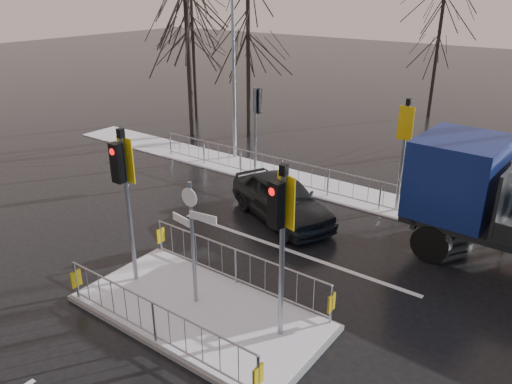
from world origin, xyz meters
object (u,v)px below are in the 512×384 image
Objects in this scene: car_far_lane at (282,198)px; street_lamp_left at (235,54)px; flatbed_truck at (494,200)px; traffic_island at (199,300)px.

street_lamp_left is at bearing 75.50° from car_far_lane.
flatbed_truck reaches higher than car_far_lane.
street_lamp_left is at bearing 166.08° from flatbed_truck.
flatbed_truck is (4.71, 6.73, 1.38)m from traffic_island.
traffic_island is at bearing -55.93° from street_lamp_left.
traffic_island is 5.60m from car_far_lane.
flatbed_truck is (6.01, 1.30, 1.03)m from car_far_lane.
street_lamp_left is at bearing 124.07° from traffic_island.
car_far_lane is (-1.31, 5.43, 0.35)m from traffic_island.
flatbed_truck is 11.78m from street_lamp_left.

